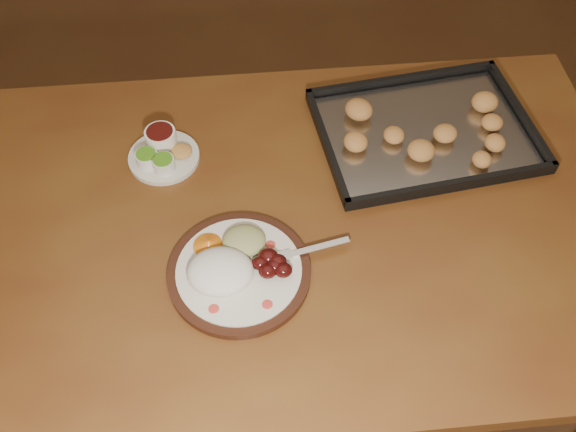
{
  "coord_description": "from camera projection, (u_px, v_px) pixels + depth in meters",
  "views": [
    {
      "loc": [
        -0.02,
        -0.98,
        1.8
      ],
      "look_at": [
        -0.01,
        -0.21,
        0.77
      ],
      "focal_mm": 40.0,
      "sensor_mm": 36.0,
      "label": 1
    }
  ],
  "objects": [
    {
      "name": "baking_tray",
      "position": [
        425.0,
        130.0,
        1.43
      ],
      "size": [
        0.53,
        0.43,
        0.05
      ],
      "rotation": [
        0.0,
        0.0,
        0.2
      ],
      "color": "black",
      "rests_on": "dining_table"
    },
    {
      "name": "dinner_plate",
      "position": [
        236.0,
        268.0,
        1.21
      ],
      "size": [
        0.35,
        0.27,
        0.06
      ],
      "rotation": [
        0.0,
        0.0,
        0.23
      ],
      "color": "black",
      "rests_on": "dining_table"
    },
    {
      "name": "condiment_saucer",
      "position": [
        162.0,
        152.0,
        1.39
      ],
      "size": [
        0.15,
        0.15,
        0.05
      ],
      "rotation": [
        0.0,
        0.0,
        -0.1
      ],
      "color": "silver",
      "rests_on": "dining_table"
    },
    {
      "name": "ground",
      "position": [
        289.0,
        308.0,
        2.03
      ],
      "size": [
        4.0,
        4.0,
        0.0
      ],
      "primitive_type": "plane",
      "color": "brown",
      "rests_on": "ground"
    },
    {
      "name": "dining_table",
      "position": [
        275.0,
        246.0,
        1.38
      ],
      "size": [
        1.56,
        1.01,
        0.75
      ],
      "rotation": [
        0.0,
        0.0,
        0.07
      ],
      "color": "brown",
      "rests_on": "ground"
    }
  ]
}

